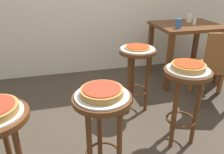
{
  "coord_description": "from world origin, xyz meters",
  "views": [
    {
      "loc": [
        -0.49,
        -1.61,
        1.38
      ],
      "look_at": [
        -0.09,
        -0.02,
        0.62
      ],
      "focal_mm": 36.19,
      "sensor_mm": 36.0,
      "label": 1
    }
  ],
  "objects_px": {
    "dining_table": "(186,35)",
    "wooden_chair": "(218,66)",
    "serving_plate_middle": "(102,96)",
    "cup_near_edge": "(178,23)",
    "pizza_rear": "(138,47)",
    "serving_plate_leftside": "(188,69)",
    "cup_far_edge": "(190,18)",
    "stool_foreground": "(0,142)",
    "stool_rear": "(137,66)",
    "serving_plate_rear": "(138,49)",
    "stool_middle": "(102,121)",
    "pizza_middle": "(102,91)",
    "pizza_leftside": "(189,66)",
    "condiment_shaker": "(195,22)",
    "stool_leftside": "(185,91)"
  },
  "relations": [
    {
      "from": "cup_near_edge",
      "to": "condiment_shaker",
      "type": "relative_size",
      "value": 1.44
    },
    {
      "from": "serving_plate_middle",
      "to": "cup_near_edge",
      "type": "distance_m",
      "value": 1.75
    },
    {
      "from": "stool_foreground",
      "to": "dining_table",
      "type": "bearing_deg",
      "value": 35.97
    },
    {
      "from": "pizza_rear",
      "to": "serving_plate_leftside",
      "type": "bearing_deg",
      "value": -71.61
    },
    {
      "from": "stool_foreground",
      "to": "pizza_middle",
      "type": "relative_size",
      "value": 2.6
    },
    {
      "from": "stool_rear",
      "to": "cup_near_edge",
      "type": "distance_m",
      "value": 0.86
    },
    {
      "from": "pizza_middle",
      "to": "dining_table",
      "type": "xyz_separation_m",
      "value": [
        1.45,
        1.44,
        -0.09
      ]
    },
    {
      "from": "pizza_middle",
      "to": "serving_plate_rear",
      "type": "xyz_separation_m",
      "value": [
        0.54,
        0.84,
        -0.03
      ]
    },
    {
      "from": "pizza_leftside",
      "to": "stool_rear",
      "type": "relative_size",
      "value": 0.38
    },
    {
      "from": "pizza_leftside",
      "to": "dining_table",
      "type": "bearing_deg",
      "value": 59.3
    },
    {
      "from": "pizza_rear",
      "to": "cup_near_edge",
      "type": "distance_m",
      "value": 0.8
    },
    {
      "from": "stool_foreground",
      "to": "pizza_leftside",
      "type": "bearing_deg",
      "value": 12.17
    },
    {
      "from": "stool_rear",
      "to": "wooden_chair",
      "type": "height_order",
      "value": "wooden_chair"
    },
    {
      "from": "dining_table",
      "to": "serving_plate_rear",
      "type": "bearing_deg",
      "value": -146.35
    },
    {
      "from": "stool_leftside",
      "to": "cup_near_edge",
      "type": "height_order",
      "value": "cup_near_edge"
    },
    {
      "from": "cup_far_edge",
      "to": "cup_near_edge",
      "type": "bearing_deg",
      "value": -138.29
    },
    {
      "from": "pizza_rear",
      "to": "condiment_shaker",
      "type": "height_order",
      "value": "condiment_shaker"
    },
    {
      "from": "stool_foreground",
      "to": "pizza_middle",
      "type": "bearing_deg",
      "value": 4.75
    },
    {
      "from": "pizza_rear",
      "to": "stool_leftside",
      "type": "bearing_deg",
      "value": -71.61
    },
    {
      "from": "stool_foreground",
      "to": "dining_table",
      "type": "relative_size",
      "value": 0.82
    },
    {
      "from": "dining_table",
      "to": "wooden_chair",
      "type": "bearing_deg",
      "value": -91.02
    },
    {
      "from": "dining_table",
      "to": "stool_middle",
      "type": "bearing_deg",
      "value": -135.16
    },
    {
      "from": "pizza_middle",
      "to": "stool_rear",
      "type": "height_order",
      "value": "pizza_middle"
    },
    {
      "from": "stool_leftside",
      "to": "pizza_leftside",
      "type": "xyz_separation_m",
      "value": [
        -0.0,
        0.0,
        0.22
      ]
    },
    {
      "from": "stool_middle",
      "to": "pizza_middle",
      "type": "bearing_deg",
      "value": 63.43
    },
    {
      "from": "serving_plate_rear",
      "to": "stool_rear",
      "type": "bearing_deg",
      "value": 45.0
    },
    {
      "from": "pizza_middle",
      "to": "pizza_leftside",
      "type": "height_order",
      "value": "same"
    },
    {
      "from": "serving_plate_middle",
      "to": "pizza_middle",
      "type": "bearing_deg",
      "value": 0.0
    },
    {
      "from": "pizza_middle",
      "to": "cup_far_edge",
      "type": "bearing_deg",
      "value": 45.28
    },
    {
      "from": "wooden_chair",
      "to": "condiment_shaker",
      "type": "bearing_deg",
      "value": 83.33
    },
    {
      "from": "stool_rear",
      "to": "serving_plate_middle",
      "type": "bearing_deg",
      "value": -122.8
    },
    {
      "from": "serving_plate_middle",
      "to": "dining_table",
      "type": "relative_size",
      "value": 0.4
    },
    {
      "from": "pizza_middle",
      "to": "dining_table",
      "type": "distance_m",
      "value": 2.05
    },
    {
      "from": "serving_plate_middle",
      "to": "stool_middle",
      "type": "bearing_deg",
      "value": -116.57
    },
    {
      "from": "serving_plate_leftside",
      "to": "serving_plate_rear",
      "type": "height_order",
      "value": "same"
    },
    {
      "from": "pizza_leftside",
      "to": "wooden_chair",
      "type": "xyz_separation_m",
      "value": [
        0.7,
        0.5,
        -0.26
      ]
    },
    {
      "from": "stool_middle",
      "to": "cup_near_edge",
      "type": "bearing_deg",
      "value": 46.21
    },
    {
      "from": "stool_middle",
      "to": "wooden_chair",
      "type": "xyz_separation_m",
      "value": [
        1.44,
        0.74,
        -0.04
      ]
    },
    {
      "from": "condiment_shaker",
      "to": "stool_leftside",
      "type": "bearing_deg",
      "value": -124.01
    },
    {
      "from": "pizza_leftside",
      "to": "cup_near_edge",
      "type": "bearing_deg",
      "value": 65.2
    },
    {
      "from": "pizza_leftside",
      "to": "condiment_shaker",
      "type": "distance_m",
      "value": 1.39
    },
    {
      "from": "serving_plate_leftside",
      "to": "wooden_chair",
      "type": "height_order",
      "value": "wooden_chair"
    },
    {
      "from": "dining_table",
      "to": "pizza_leftside",
      "type": "bearing_deg",
      "value": -120.7
    },
    {
      "from": "serving_plate_middle",
      "to": "stool_leftside",
      "type": "distance_m",
      "value": 0.8
    },
    {
      "from": "pizza_rear",
      "to": "cup_near_edge",
      "type": "height_order",
      "value": "cup_near_edge"
    },
    {
      "from": "stool_rear",
      "to": "serving_plate_leftside",
      "type": "bearing_deg",
      "value": -71.61
    },
    {
      "from": "cup_far_edge",
      "to": "serving_plate_leftside",
      "type": "bearing_deg",
      "value": -121.5
    },
    {
      "from": "serving_plate_leftside",
      "to": "cup_near_edge",
      "type": "height_order",
      "value": "cup_near_edge"
    },
    {
      "from": "serving_plate_middle",
      "to": "pizza_leftside",
      "type": "distance_m",
      "value": 0.77
    },
    {
      "from": "stool_foreground",
      "to": "condiment_shaker",
      "type": "bearing_deg",
      "value": 34.23
    }
  ]
}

